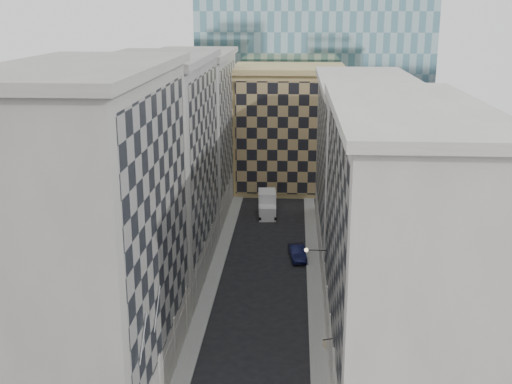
% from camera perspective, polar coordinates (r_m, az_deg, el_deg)
% --- Properties ---
extents(sidewalk_west, '(1.50, 100.00, 0.15)m').
position_cam_1_polar(sidewalk_west, '(66.39, -3.96, -8.05)').
color(sidewalk_west, gray).
rests_on(sidewalk_west, ground).
extents(sidewalk_east, '(1.50, 100.00, 0.15)m').
position_cam_1_polar(sidewalk_east, '(65.91, 5.22, -8.26)').
color(sidewalk_east, gray).
rests_on(sidewalk_east, ground).
extents(bldg_left_a, '(10.80, 22.80, 23.70)m').
position_cam_1_polar(bldg_left_a, '(45.97, -14.30, -3.90)').
color(bldg_left_a, gray).
rests_on(bldg_left_a, ground).
extents(bldg_left_b, '(10.80, 22.80, 22.70)m').
position_cam_1_polar(bldg_left_b, '(66.49, -8.64, 2.10)').
color(bldg_left_b, gray).
rests_on(bldg_left_b, ground).
extents(bldg_left_c, '(10.80, 22.80, 21.70)m').
position_cam_1_polar(bldg_left_c, '(87.73, -5.67, 5.23)').
color(bldg_left_c, gray).
rests_on(bldg_left_c, ground).
extents(bldg_right_a, '(10.80, 26.80, 20.70)m').
position_cam_1_polar(bldg_right_a, '(48.74, 12.64, -4.52)').
color(bldg_right_a, '#B5B0A6').
rests_on(bldg_right_a, ground).
extents(bldg_right_b, '(10.80, 28.80, 19.70)m').
position_cam_1_polar(bldg_right_b, '(74.54, 9.51, 2.40)').
color(bldg_right_b, '#B5B0A6').
rests_on(bldg_right_b, ground).
extents(tan_block, '(16.80, 14.80, 18.80)m').
position_cam_1_polar(tan_block, '(99.57, 2.90, 5.76)').
color(tan_block, tan).
rests_on(tan_block, ground).
extents(church_tower, '(7.20, 7.20, 51.50)m').
position_cam_1_polar(church_tower, '(112.13, 2.07, 15.91)').
color(church_tower, '#2D2923').
rests_on(church_tower, ground).
extents(flagpoles_left, '(0.10, 6.33, 2.33)m').
position_cam_1_polar(flagpoles_left, '(41.77, -9.36, -11.40)').
color(flagpoles_left, gray).
rests_on(flagpoles_left, ground).
extents(bracket_lamp, '(1.98, 0.36, 0.36)m').
position_cam_1_polar(bracket_lamp, '(57.99, 4.67, -5.16)').
color(bracket_lamp, black).
rests_on(bracket_lamp, ground).
extents(box_truck, '(2.72, 5.90, 3.16)m').
position_cam_1_polar(box_truck, '(87.09, 1.00, -1.18)').
color(box_truck, white).
rests_on(box_truck, ground).
extents(dark_car, '(2.24, 4.82, 1.53)m').
position_cam_1_polar(dark_car, '(72.30, 3.69, -5.39)').
color(dark_car, '#0E1134').
rests_on(dark_car, ground).
extents(shop_sign, '(0.75, 0.66, 0.75)m').
position_cam_1_polar(shop_sign, '(47.72, 6.15, -13.25)').
color(shop_sign, black).
rests_on(shop_sign, ground).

